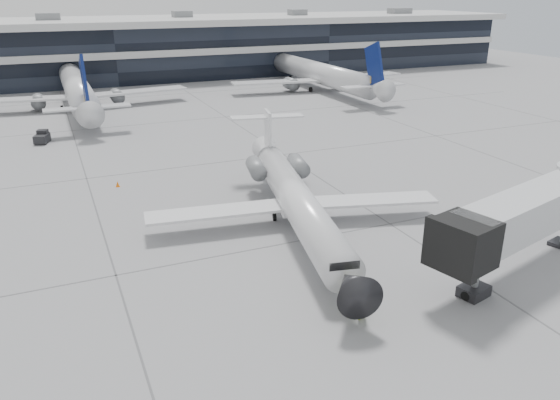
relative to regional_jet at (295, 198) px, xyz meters
name	(u,v)px	position (x,y,z in m)	size (l,w,h in m)	color
ground	(266,247)	(-3.41, -2.74, -2.15)	(220.00, 220.00, 0.00)	gray
terminal	(108,52)	(-3.41, 79.26, 2.85)	(170.00, 22.00, 10.00)	black
bg_jet_center	(79,107)	(-11.41, 52.26, -2.15)	(32.00, 40.00, 9.60)	silver
bg_jet_right	(318,89)	(28.59, 52.26, -2.15)	(32.00, 40.00, 9.60)	silver
regional_jet	(295,198)	(0.00, 0.00, 0.00)	(21.77, 27.13, 6.30)	silver
jet_bridge	(538,208)	(10.97, -11.75, 1.75)	(16.49, 7.12, 5.35)	silver
ramp_worker	(362,303)	(-1.98, -12.74, -1.19)	(0.70, 0.46, 1.93)	#B2DD17
traffic_cone	(118,184)	(-11.04, 13.83, -1.90)	(0.47, 0.47, 0.52)	orange
far_tug	(42,137)	(-16.87, 32.52, -1.52)	(1.93, 2.52, 1.42)	black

